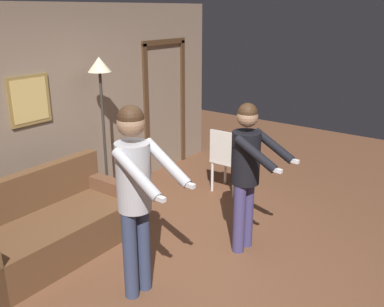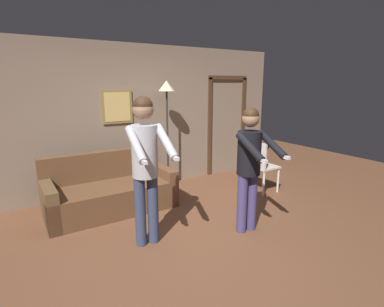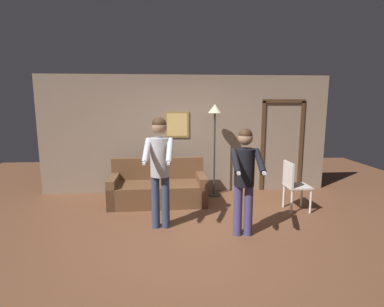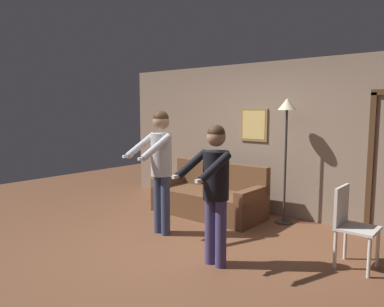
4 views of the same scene
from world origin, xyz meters
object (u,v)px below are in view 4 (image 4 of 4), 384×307
at_px(couch, 209,199).
at_px(dining_chair_distant, 350,222).
at_px(person_standing_right, 215,182).
at_px(person_standing_left, 160,159).
at_px(torchiere_lamp, 287,124).

relative_size(couch, dining_chair_distant, 2.06).
distance_m(couch, person_standing_right, 2.22).
height_order(person_standing_left, person_standing_right, person_standing_left).
xyz_separation_m(person_standing_left, dining_chair_distant, (2.45, 0.62, -0.57)).
bearing_deg(person_standing_right, torchiere_lamp, 93.97).
relative_size(torchiere_lamp, person_standing_right, 1.20).
height_order(person_standing_left, dining_chair_distant, person_standing_left).
height_order(torchiere_lamp, person_standing_left, torchiere_lamp).
bearing_deg(person_standing_right, couch, 129.46).
relative_size(couch, person_standing_left, 1.07).
bearing_deg(person_standing_left, couch, 93.72).
height_order(torchiere_lamp, person_standing_right, torchiere_lamp).
xyz_separation_m(couch, person_standing_left, (0.08, -1.25, 0.82)).
relative_size(couch, person_standing_right, 1.17).
height_order(torchiere_lamp, dining_chair_distant, torchiere_lamp).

